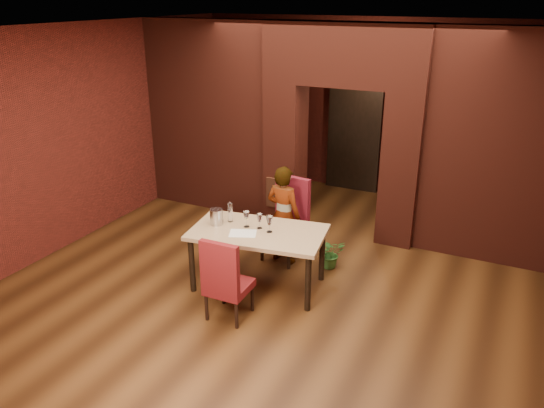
{
  "coord_description": "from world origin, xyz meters",
  "views": [
    {
      "loc": [
        2.48,
        -5.56,
        3.57
      ],
      "look_at": [
        -0.22,
        0.0,
        1.1
      ],
      "focal_mm": 35.0,
      "sensor_mm": 36.0,
      "label": 1
    }
  ],
  "objects_px": {
    "dining_table": "(258,258)",
    "chair_near": "(229,277)",
    "wine_glass_a": "(246,219)",
    "water_bottle": "(230,212)",
    "wine_glass_b": "(260,221)",
    "person_seated": "(283,215)",
    "wine_glass_c": "(269,224)",
    "potted_plant": "(330,253)",
    "chair_far": "(284,221)",
    "wine_bucket": "(217,217)"
  },
  "relations": [
    {
      "from": "chair_far",
      "to": "wine_glass_c",
      "type": "relative_size",
      "value": 5.53
    },
    {
      "from": "chair_near",
      "to": "wine_glass_b",
      "type": "relative_size",
      "value": 5.26
    },
    {
      "from": "chair_near",
      "to": "potted_plant",
      "type": "bearing_deg",
      "value": -112.71
    },
    {
      "from": "chair_far",
      "to": "water_bottle",
      "type": "relative_size",
      "value": 4.28
    },
    {
      "from": "dining_table",
      "to": "chair_far",
      "type": "xyz_separation_m",
      "value": [
        -0.02,
        0.83,
        0.2
      ]
    },
    {
      "from": "wine_glass_b",
      "to": "water_bottle",
      "type": "xyz_separation_m",
      "value": [
        -0.44,
        0.02,
        0.04
      ]
    },
    {
      "from": "wine_glass_c",
      "to": "wine_bucket",
      "type": "bearing_deg",
      "value": -173.56
    },
    {
      "from": "chair_near",
      "to": "water_bottle",
      "type": "distance_m",
      "value": 1.07
    },
    {
      "from": "dining_table",
      "to": "potted_plant",
      "type": "bearing_deg",
      "value": 44.04
    },
    {
      "from": "wine_glass_a",
      "to": "water_bottle",
      "type": "distance_m",
      "value": 0.28
    },
    {
      "from": "wine_bucket",
      "to": "wine_glass_c",
      "type": "bearing_deg",
      "value": 6.44
    },
    {
      "from": "water_bottle",
      "to": "chair_far",
      "type": "bearing_deg",
      "value": 59.35
    },
    {
      "from": "wine_glass_a",
      "to": "potted_plant",
      "type": "xyz_separation_m",
      "value": [
        0.85,
        0.85,
        -0.68
      ]
    },
    {
      "from": "chair_near",
      "to": "wine_glass_a",
      "type": "height_order",
      "value": "chair_near"
    },
    {
      "from": "chair_near",
      "to": "person_seated",
      "type": "bearing_deg",
      "value": -90.47
    },
    {
      "from": "wine_glass_c",
      "to": "wine_bucket",
      "type": "xyz_separation_m",
      "value": [
        -0.72,
        -0.08,
        -0.0
      ]
    },
    {
      "from": "wine_glass_b",
      "to": "potted_plant",
      "type": "xyz_separation_m",
      "value": [
        0.68,
        0.81,
        -0.67
      ]
    },
    {
      "from": "water_bottle",
      "to": "potted_plant",
      "type": "height_order",
      "value": "water_bottle"
    },
    {
      "from": "water_bottle",
      "to": "chair_near",
      "type": "bearing_deg",
      "value": -61.41
    },
    {
      "from": "person_seated",
      "to": "wine_glass_b",
      "type": "distance_m",
      "value": 0.72
    },
    {
      "from": "person_seated",
      "to": "wine_glass_c",
      "type": "height_order",
      "value": "person_seated"
    },
    {
      "from": "wine_glass_a",
      "to": "person_seated",
      "type": "bearing_deg",
      "value": 76.09
    },
    {
      "from": "person_seated",
      "to": "chair_far",
      "type": "bearing_deg",
      "value": -65.82
    },
    {
      "from": "potted_plant",
      "to": "chair_far",
      "type": "bearing_deg",
      "value": -175.87
    },
    {
      "from": "wine_glass_c",
      "to": "potted_plant",
      "type": "relative_size",
      "value": 0.5
    },
    {
      "from": "dining_table",
      "to": "wine_glass_b",
      "type": "height_order",
      "value": "wine_glass_b"
    },
    {
      "from": "chair_near",
      "to": "chair_far",
      "type": "bearing_deg",
      "value": -89.85
    },
    {
      "from": "wine_glass_c",
      "to": "potted_plant",
      "type": "height_order",
      "value": "wine_glass_c"
    },
    {
      "from": "wine_glass_b",
      "to": "wine_glass_c",
      "type": "xyz_separation_m",
      "value": [
        0.16,
        -0.05,
        0.01
      ]
    },
    {
      "from": "chair_near",
      "to": "person_seated",
      "type": "xyz_separation_m",
      "value": [
        -0.02,
        1.55,
        0.19
      ]
    },
    {
      "from": "person_seated",
      "to": "wine_glass_a",
      "type": "xyz_separation_m",
      "value": [
        -0.18,
        -0.74,
        0.18
      ]
    },
    {
      "from": "chair_near",
      "to": "potted_plant",
      "type": "distance_m",
      "value": 1.81
    },
    {
      "from": "wine_glass_a",
      "to": "wine_glass_c",
      "type": "relative_size",
      "value": 0.98
    },
    {
      "from": "dining_table",
      "to": "chair_near",
      "type": "bearing_deg",
      "value": -97.29
    },
    {
      "from": "chair_far",
      "to": "wine_glass_c",
      "type": "bearing_deg",
      "value": -70.3
    },
    {
      "from": "person_seated",
      "to": "wine_glass_a",
      "type": "bearing_deg",
      "value": 83.36
    },
    {
      "from": "chair_near",
      "to": "wine_glass_a",
      "type": "relative_size",
      "value": 4.95
    },
    {
      "from": "wine_glass_a",
      "to": "wine_bucket",
      "type": "height_order",
      "value": "wine_glass_a"
    },
    {
      "from": "wine_glass_a",
      "to": "wine_glass_b",
      "type": "distance_m",
      "value": 0.17
    },
    {
      "from": "person_seated",
      "to": "water_bottle",
      "type": "height_order",
      "value": "person_seated"
    },
    {
      "from": "person_seated",
      "to": "wine_bucket",
      "type": "bearing_deg",
      "value": 62.89
    },
    {
      "from": "chair_far",
      "to": "wine_bucket",
      "type": "distance_m",
      "value": 1.09
    },
    {
      "from": "dining_table",
      "to": "person_seated",
      "type": "distance_m",
      "value": 0.83
    },
    {
      "from": "person_seated",
      "to": "wine_glass_a",
      "type": "relative_size",
      "value": 6.73
    },
    {
      "from": "wine_glass_b",
      "to": "wine_glass_a",
      "type": "bearing_deg",
      "value": -168.72
    },
    {
      "from": "person_seated",
      "to": "wine_glass_c",
      "type": "relative_size",
      "value": 6.62
    },
    {
      "from": "chair_near",
      "to": "wine_glass_c",
      "type": "distance_m",
      "value": 0.89
    },
    {
      "from": "chair_near",
      "to": "wine_bucket",
      "type": "bearing_deg",
      "value": -51.77
    },
    {
      "from": "wine_glass_c",
      "to": "water_bottle",
      "type": "xyz_separation_m",
      "value": [
        -0.61,
        0.07,
        0.03
      ]
    },
    {
      "from": "chair_near",
      "to": "wine_glass_b",
      "type": "bearing_deg",
      "value": -89.09
    }
  ]
}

